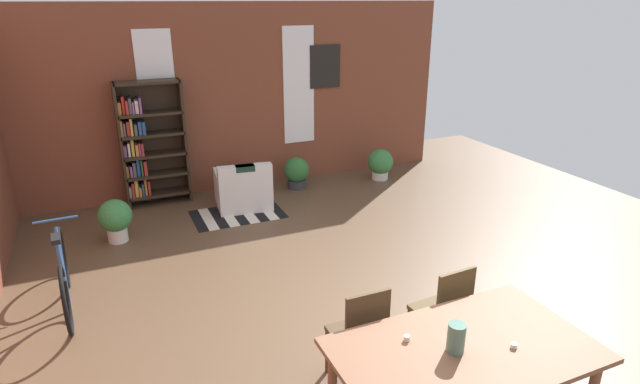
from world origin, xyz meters
TOP-DOWN VIEW (x-y plane):
  - ground_plane at (0.00, 0.00)m, footprint 11.60×11.60m
  - back_wall_brick at (0.00, 4.52)m, footprint 7.59×0.12m
  - window_pane_0 at (-1.15, 4.45)m, footprint 0.55×0.02m
  - window_pane_1 at (1.15, 4.45)m, footprint 0.55×0.02m
  - dining_table at (0.06, -1.43)m, footprint 1.83×1.05m
  - vase_on_table at (-0.03, -1.43)m, footprint 0.12×0.12m
  - tealight_candle_0 at (-0.26, -1.20)m, footprint 0.04×0.04m
  - tealight_candle_1 at (0.38, -1.56)m, footprint 0.04×0.04m
  - dining_chair_far_right at (0.48, -0.67)m, footprint 0.42×0.42m
  - dining_chair_far_left at (-0.35, -0.67)m, footprint 0.40×0.40m
  - bookshelf_tall at (-1.40, 4.26)m, footprint 0.97×0.33m
  - armchair_white at (-0.14, 3.56)m, footprint 0.88×0.88m
  - bicycle_second at (-2.60, 1.63)m, footprint 0.44×1.68m
  - potted_plant_by_shelf at (0.92, 4.01)m, footprint 0.43×0.43m
  - potted_plant_corner at (2.45, 3.83)m, footprint 0.45×0.45m
  - potted_plant_window at (-2.02, 3.05)m, footprint 0.44×0.44m
  - striped_rug at (-0.32, 3.28)m, footprint 1.34×0.84m
  - framed_picture at (1.64, 4.45)m, footprint 0.56×0.03m

SIDE VIEW (x-z plane):
  - ground_plane at x=0.00m, z-range 0.00..0.00m
  - striped_rug at x=-0.32m, z-range 0.00..0.01m
  - armchair_white at x=-0.14m, z-range -0.10..0.65m
  - potted_plant_by_shelf at x=0.92m, z-range 0.01..0.55m
  - potted_plant_corner at x=2.45m, z-range 0.02..0.57m
  - potted_plant_window at x=-2.02m, z-range 0.04..0.62m
  - bicycle_second at x=-2.60m, z-range -0.10..0.80m
  - dining_chair_far_right at x=0.48m, z-range 0.04..0.99m
  - dining_chair_far_left at x=-0.35m, z-range 0.04..0.99m
  - dining_table at x=0.06m, z-range 0.31..1.08m
  - tealight_candle_1 at x=0.38m, z-range 0.78..0.81m
  - tealight_candle_0 at x=-0.26m, z-range 0.78..0.82m
  - vase_on_table at x=-0.03m, z-range 0.78..0.99m
  - bookshelf_tall at x=-1.40m, z-range 0.01..1.92m
  - back_wall_brick at x=0.00m, z-range 0.00..3.01m
  - window_pane_0 at x=-1.15m, z-range 0.68..2.63m
  - window_pane_1 at x=1.15m, z-range 0.68..2.63m
  - framed_picture at x=1.64m, z-range 1.59..2.31m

